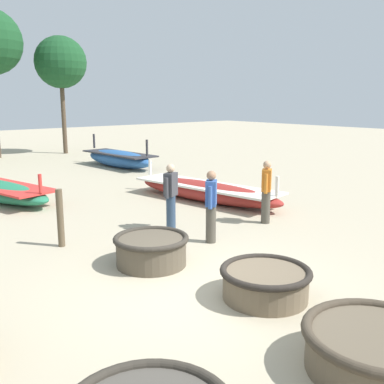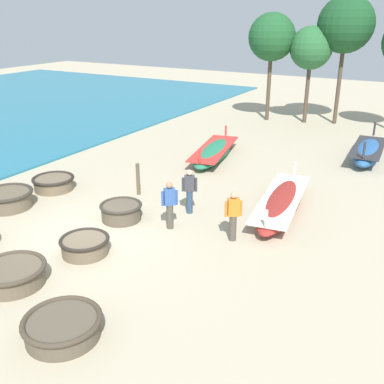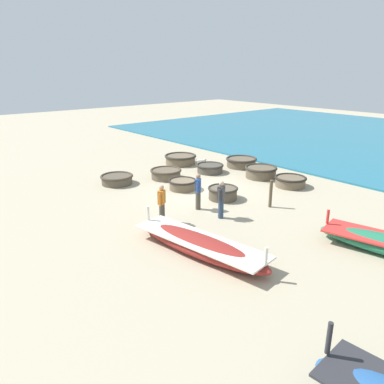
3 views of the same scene
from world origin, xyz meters
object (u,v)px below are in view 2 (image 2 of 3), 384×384
object	(u,v)px
coracle_upturned	(54,183)
fisherman_hauling	(233,215)
tree_left_mid	(346,25)
coracle_center	(8,198)
mooring_post_inland	(138,179)
coracle_front_right	(63,326)
fisherman_standing_right	(190,190)
long_boat_green_hull	(214,152)
long_boat_red_hull	(368,152)
tree_right_mid	(311,48)
coracle_front_left	(121,211)
fisherman_crouching	(170,204)
coracle_beside_post	(85,245)
tree_leftmost	(272,37)
coracle_far_left	(12,274)
long_boat_ochre_hull	(281,203)

from	to	relation	value
coracle_upturned	fisherman_hauling	size ratio (longest dim) A/B	1.03
tree_left_mid	coracle_center	bearing A→B (deg)	-110.02
fisherman_hauling	tree_left_mid	xyz separation A→B (m)	(-1.05, 17.27, 4.95)
tree_left_mid	fisherman_hauling	bearing A→B (deg)	-86.53
coracle_center	tree_left_mid	xyz separation A→B (m)	(6.91, 18.97, 5.45)
mooring_post_inland	coracle_front_right	bearing A→B (deg)	-65.22
fisherman_standing_right	mooring_post_inland	xyz separation A→B (m)	(-2.53, 0.49, -0.22)
coracle_center	long_boat_green_hull	world-z (taller)	long_boat_green_hull
long_boat_red_hull	tree_right_mid	distance (m)	8.85
coracle_front_right	fisherman_hauling	world-z (taller)	fisherman_hauling
coracle_front_left	fisherman_crouching	xyz separation A→B (m)	(1.75, 0.27, 0.53)
long_boat_red_hull	mooring_post_inland	size ratio (longest dim) A/B	3.70
coracle_center	mooring_post_inland	bearing A→B (deg)	44.89
coracle_beside_post	long_boat_green_hull	xyz separation A→B (m)	(-0.97, 9.96, 0.03)
coracle_front_right	coracle_center	xyz separation A→B (m)	(-6.69, 4.09, 0.07)
fisherman_hauling	tree_leftmost	xyz separation A→B (m)	(-5.08, 16.13, 4.21)
fisherman_hauling	coracle_front_right	bearing A→B (deg)	-102.31
coracle_front_right	coracle_center	size ratio (longest dim) A/B	0.96
coracle_far_left	tree_left_mid	world-z (taller)	tree_left_mid
long_boat_red_hull	fisherman_standing_right	bearing A→B (deg)	-114.34
long_boat_green_hull	coracle_front_right	bearing A→B (deg)	-76.80
fisherman_standing_right	tree_leftmost	size ratio (longest dim) A/B	0.24
tree_right_mid	coracle_front_left	bearing A→B (deg)	-93.58
long_boat_red_hull	long_boat_green_hull	xyz separation A→B (m)	(-6.38, -3.32, -0.09)
fisherman_standing_right	coracle_front_left	bearing A→B (deg)	-136.62
coracle_front_right	tree_leftmost	bearing A→B (deg)	99.89
tree_leftmost	tree_left_mid	xyz separation A→B (m)	(4.04, 1.14, 0.74)
fisherman_hauling	coracle_upturned	bearing A→B (deg)	177.45
coracle_front_right	tree_left_mid	world-z (taller)	tree_left_mid
fisherman_hauling	tree_leftmost	size ratio (longest dim) A/B	0.24
fisherman_standing_right	fisherman_crouching	world-z (taller)	same
tree_leftmost	long_boat_green_hull	bearing A→B (deg)	-84.96
tree_right_mid	long_boat_green_hull	bearing A→B (deg)	-99.11
long_boat_ochre_hull	tree_left_mid	distance (m)	15.53
coracle_upturned	fisherman_standing_right	world-z (taller)	fisherman_standing_right
coracle_front_right	coracle_beside_post	distance (m)	3.59
coracle_far_left	fisherman_hauling	distance (m)	6.28
coracle_far_left	mooring_post_inland	world-z (taller)	mooring_post_inland
coracle_front_right	coracle_upturned	bearing A→B (deg)	136.97
coracle_far_left	coracle_upturned	world-z (taller)	coracle_far_left
coracle_far_left	long_boat_green_hull	world-z (taller)	long_boat_green_hull
long_boat_ochre_hull	tree_leftmost	world-z (taller)	tree_leftmost
tree_right_mid	fisherman_crouching	bearing A→B (deg)	-87.69
tree_right_mid	long_boat_red_hull	bearing A→B (deg)	-51.90
coracle_front_left	tree_right_mid	xyz separation A→B (m)	(1.07, 17.13, 4.15)
tree_left_mid	long_boat_red_hull	bearing A→B (deg)	-65.40
coracle_beside_post	long_boat_red_hull	distance (m)	14.33
long_boat_ochre_hull	long_boat_green_hull	size ratio (longest dim) A/B	1.04
coracle_beside_post	fisherman_standing_right	world-z (taller)	fisherman_standing_right
coracle_far_left	mooring_post_inland	distance (m)	6.58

